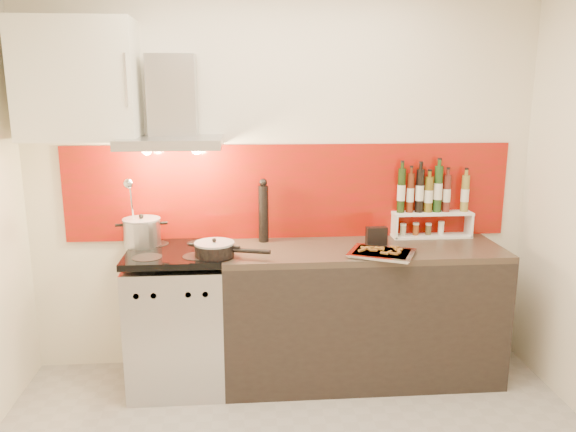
{
  "coord_description": "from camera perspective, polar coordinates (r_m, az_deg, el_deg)",
  "views": [
    {
      "loc": [
        -0.27,
        -2.34,
        1.9
      ],
      "look_at": [
        0.0,
        0.95,
        1.15
      ],
      "focal_mm": 35.0,
      "sensor_mm": 36.0,
      "label": 1
    }
  ],
  "objects": [
    {
      "name": "utensil_jar",
      "position": [
        3.7,
        -15.6,
        -1.16
      ],
      "size": [
        0.1,
        0.15,
        0.46
      ],
      "color": "silver",
      "rests_on": "range_stove"
    },
    {
      "name": "pepper_mill",
      "position": [
        3.72,
        -2.51,
        0.47
      ],
      "size": [
        0.07,
        0.07,
        0.43
      ],
      "color": "black",
      "rests_on": "counter"
    },
    {
      "name": "back_wall",
      "position": [
        3.79,
        -0.55,
        3.71
      ],
      "size": [
        3.4,
        0.02,
        2.6
      ],
      "primitive_type": "cube",
      "color": "silver",
      "rests_on": "ground"
    },
    {
      "name": "baking_tray",
      "position": [
        3.5,
        9.51,
        -3.71
      ],
      "size": [
        0.47,
        0.43,
        0.03
      ],
      "color": "silver",
      "rests_on": "counter"
    },
    {
      "name": "backsplash",
      "position": [
        3.8,
        0.22,
        2.5
      ],
      "size": [
        3.0,
        0.02,
        0.64
      ],
      "primitive_type": "cube",
      "color": "maroon",
      "rests_on": "back_wall"
    },
    {
      "name": "saute_pan",
      "position": [
        3.42,
        -7.35,
        -3.36
      ],
      "size": [
        0.46,
        0.24,
        0.11
      ],
      "color": "black",
      "rests_on": "range_stove"
    },
    {
      "name": "upper_cabinet",
      "position": [
        3.7,
        -20.6,
        12.79
      ],
      "size": [
        0.7,
        0.35,
        0.72
      ],
      "primitive_type": "cube",
      "color": "white",
      "rests_on": "back_wall"
    },
    {
      "name": "range_stove",
      "position": [
        3.75,
        -11.07,
        -10.31
      ],
      "size": [
        0.6,
        0.6,
        0.91
      ],
      "color": "#B7B7BA",
      "rests_on": "ground"
    },
    {
      "name": "caddy_box",
      "position": [
        3.72,
        8.97,
        -1.99
      ],
      "size": [
        0.14,
        0.06,
        0.12
      ],
      "primitive_type": "cube",
      "rotation": [
        0.0,
        0.0,
        0.04
      ],
      "color": "black",
      "rests_on": "counter"
    },
    {
      "name": "stock_pot",
      "position": [
        3.74,
        -14.61,
        -1.56
      ],
      "size": [
        0.24,
        0.24,
        0.21
      ],
      "color": "#B7B7BA",
      "rests_on": "range_stove"
    },
    {
      "name": "counter",
      "position": [
        3.81,
        7.44,
        -9.69
      ],
      "size": [
        1.8,
        0.6,
        0.9
      ],
      "color": "black",
      "rests_on": "ground"
    },
    {
      "name": "step_shelf",
      "position": [
        3.95,
        14.22,
        1.1
      ],
      "size": [
        0.54,
        0.15,
        0.49
      ],
      "color": "white",
      "rests_on": "counter"
    },
    {
      "name": "range_hood",
      "position": [
        3.6,
        -11.72,
        10.05
      ],
      "size": [
        0.62,
        0.5,
        0.61
      ],
      "color": "#B7B7BA",
      "rests_on": "back_wall"
    }
  ]
}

